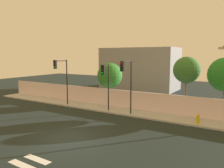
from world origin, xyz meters
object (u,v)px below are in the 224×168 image
object	(u,v)px
fire_hydrant	(198,119)
roadside_tree_midleft	(187,70)
traffic_light_right	(105,78)
traffic_light_center	(61,72)
roadside_tree_leftmost	(110,76)
traffic_light_left	(126,76)

from	to	relation	value
fire_hydrant	roadside_tree_midleft	bearing A→B (deg)	117.42
roadside_tree_midleft	traffic_light_right	bearing A→B (deg)	-147.84
traffic_light_center	roadside_tree_midleft	world-z (taller)	roadside_tree_midleft
fire_hydrant	roadside_tree_leftmost	size ratio (longest dim) A/B	0.17
fire_hydrant	traffic_light_right	bearing A→B (deg)	-176.89
traffic_light_right	traffic_light_left	bearing A→B (deg)	-1.52
traffic_light_left	traffic_light_right	distance (m)	2.30
fire_hydrant	roadside_tree_leftmost	distance (m)	11.45
traffic_light_center	traffic_light_right	world-z (taller)	traffic_light_center
traffic_light_right	roadside_tree_leftmost	distance (m)	4.62
traffic_light_left	fire_hydrant	size ratio (longest dim) A/B	6.22
traffic_light_left	traffic_light_right	bearing A→B (deg)	178.48
traffic_light_center	roadside_tree_leftmost	xyz separation A→B (m)	(3.43, 4.34, -0.51)
traffic_light_center	traffic_light_right	distance (m)	5.54
traffic_light_left	traffic_light_center	size ratio (longest dim) A/B	1.00
traffic_light_center	roadside_tree_leftmost	bearing A→B (deg)	51.67
traffic_light_right	roadside_tree_midleft	xyz separation A→B (m)	(6.53, 4.11, 0.72)
roadside_tree_leftmost	traffic_light_center	bearing A→B (deg)	-128.33
traffic_light_right	roadside_tree_midleft	distance (m)	7.75
traffic_light_left	traffic_light_right	xyz separation A→B (m)	(-2.28, 0.06, -0.27)
roadside_tree_leftmost	fire_hydrant	bearing A→B (deg)	-19.13
traffic_light_center	roadside_tree_midleft	bearing A→B (deg)	19.79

